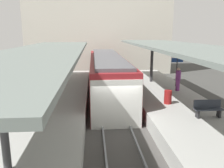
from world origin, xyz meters
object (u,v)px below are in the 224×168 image
platform_bench (208,108)px  passenger_near_bench (178,79)px  commuter_train (107,74)px  platform_sign (177,66)px  litter_bin (168,97)px

platform_bench → passenger_near_bench: 5.42m
commuter_train → passenger_near_bench: size_ratio=9.16×
commuter_train → passenger_near_bench: 5.78m
commuter_train → platform_sign: commuter_train is taller
platform_bench → passenger_near_bench: bearing=85.2°
platform_sign → litter_bin: size_ratio=2.76×
platform_bench → commuter_train: bearing=117.8°
commuter_train → platform_bench: size_ratio=11.02×
commuter_train → platform_bench: bearing=-62.2°
platform_bench → platform_sign: size_ratio=0.63×
passenger_near_bench → platform_bench: bearing=-94.8°
commuter_train → passenger_near_bench: bearing=-31.9°
passenger_near_bench → litter_bin: bearing=-119.3°
platform_bench → platform_sign: platform_sign is taller
litter_bin → passenger_near_bench: 3.52m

